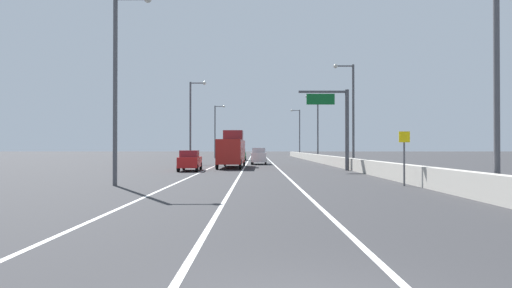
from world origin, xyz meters
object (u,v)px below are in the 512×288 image
Objects in this scene: car_green_1 at (242,155)px; speed_advisory_sign at (406,154)px; overhead_sign_gantry at (341,119)px; box_truck at (233,150)px; lamp_post_right_fourth at (300,130)px; car_red_0 at (191,161)px; lamp_post_left_mid at (194,117)px; car_white_2 at (260,156)px; lamp_post_right_third at (318,123)px; lamp_post_left_far at (218,128)px; lamp_post_right_near at (492,51)px; lamp_post_right_second at (352,109)px; lamp_post_left_near at (121,76)px.

speed_advisory_sign is at bearing -76.75° from car_green_1.
overhead_sign_gantry reaches higher than box_truck.
overhead_sign_gantry reaches higher than speed_advisory_sign.
overhead_sign_gantry is 1.85× the size of car_green_1.
lamp_post_right_fourth is 26.51m from car_green_1.
car_green_1 is (3.43, 30.90, 0.02)m from car_red_0.
car_white_2 is (8.56, -0.36, -5.04)m from lamp_post_left_mid.
overhead_sign_gantry is 28.53m from lamp_post_right_third.
overhead_sign_gantry is 0.70× the size of lamp_post_left_far.
box_truck is at bearing -109.07° from car_white_2.
car_green_1 is (5.61, 15.57, -5.13)m from lamp_post_left_mid.
lamp_post_left_mid is at bearing 116.48° from lamp_post_right_near.
overhead_sign_gantry is 15.70m from speed_advisory_sign.
lamp_post_right_near and lamp_post_left_mid have the same top height.
car_white_2 is at bearing 104.70° from speed_advisory_sign.
lamp_post_right_fourth is 2.63× the size of car_green_1.
car_green_1 is 16.20m from car_white_2.
car_red_0 is 0.46× the size of box_truck.
lamp_post_right_third reaches higher than speed_advisory_sign.
lamp_post_left_far is at bearing -153.11° from lamp_post_right_fourth.
lamp_post_right_near is at bearing -63.52° from lamp_post_left_mid.
overhead_sign_gantry is 21.62m from lamp_post_left_mid.
overhead_sign_gantry is 0.70× the size of lamp_post_left_mid.
lamp_post_right_fourth is at bearing 88.09° from overhead_sign_gantry.
lamp_post_right_second is 14.96m from car_white_2.
overhead_sign_gantry is 0.70× the size of lamp_post_right_near.
lamp_post_right_second and lamp_post_left_near have the same top height.
lamp_post_right_fourth reaches higher than car_green_1.
lamp_post_right_near is 2.42× the size of car_red_0.
lamp_post_right_second is at bearing 89.93° from lamp_post_right_near.
lamp_post_left_mid is 2.42× the size of car_red_0.
lamp_post_right_second is at bearing -89.81° from lamp_post_right_fourth.
speed_advisory_sign is 0.28× the size of lamp_post_right_second.
overhead_sign_gantry reaches higher than car_green_1.
lamp_post_right_fourth is 40.34m from car_white_2.
lamp_post_right_third and lamp_post_left_far have the same top height.
lamp_post_right_third is 1.00× the size of lamp_post_left_far.
lamp_post_right_second is 44.37m from lamp_post_left_far.
lamp_post_left_near is at bearing -104.03° from lamp_post_right_fourth.
lamp_post_right_near reaches higher than car_green_1.
lamp_post_left_near is at bearing -135.28° from overhead_sign_gantry.
lamp_post_right_near is at bearing -84.84° from overhead_sign_gantry.
car_red_0 is at bearing -164.42° from lamp_post_right_second.
lamp_post_right_third is 1.00× the size of lamp_post_left_mid.
lamp_post_right_second is 1.00× the size of lamp_post_right_third.
overhead_sign_gantry is at bearing 91.64° from speed_advisory_sign.
overhead_sign_gantry is 53.26m from lamp_post_right_fourth.
car_white_2 is (-9.11, -38.97, -5.04)m from lamp_post_right_fourth.
car_red_0 is 1.09× the size of car_green_1.
lamp_post_left_far is 45.41m from car_red_0.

